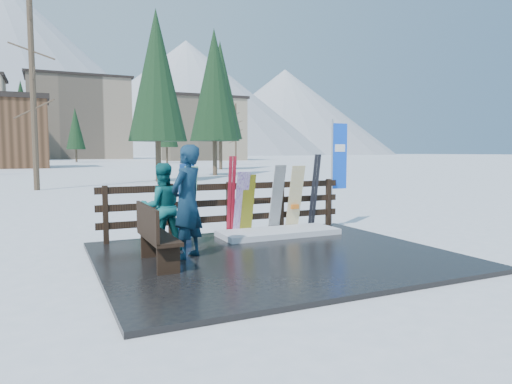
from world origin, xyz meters
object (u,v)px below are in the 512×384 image
snowboard_1 (189,203)px  person_back (162,207)px  bench (154,233)px  rental_flag (338,160)px  person_front (187,202)px  snowboard_5 (295,198)px  snowboard_2 (248,204)px  snowboard_4 (277,199)px  snowboard_3 (241,203)px  snowboard_0 (186,202)px

snowboard_1 → person_back: 1.13m
bench → rental_flag: (5.01, 2.17, 1.09)m
person_front → person_back: bearing=-110.0°
snowboard_5 → rental_flag: (1.36, 0.27, 0.86)m
snowboard_2 → snowboard_4: (0.72, 0.00, 0.10)m
snowboard_4 → person_back: size_ratio=0.97×
bench → snowboard_3: (2.32, 1.90, 0.18)m
snowboard_0 → bench: bearing=-119.4°
snowboard_2 → person_front: bearing=-139.0°
snowboard_1 → snowboard_2: snowboard_1 is taller
bench → snowboard_1: (1.14, 1.90, 0.24)m
snowboard_4 → bench: bearing=-149.1°
bench → person_back: bearing=70.2°
snowboard_2 → snowboard_5: snowboard_5 is taller
snowboard_4 → rental_flag: 2.03m
bench → snowboard_2: 3.12m
snowboard_5 → person_back: bearing=-165.6°
rental_flag → person_front: rental_flag is taller
person_front → snowboard_3: bearing=-175.3°
person_back → snowboard_3: bearing=-156.6°
snowboard_0 → rental_flag: bearing=3.9°
snowboard_5 → rental_flag: rental_flag is taller
snowboard_1 → bench: bearing=-121.0°
snowboard_5 → person_front: bearing=-152.2°
snowboard_1 → snowboard_4: 2.04m
bench → snowboard_0: snowboard_0 is taller
snowboard_3 → snowboard_5: snowboard_5 is taller
snowboard_2 → snowboard_3: (-0.15, 0.00, 0.03)m
snowboard_0 → person_back: size_ratio=0.99×
snowboard_0 → snowboard_2: (1.40, -0.00, -0.13)m
snowboard_2 → rental_flag: rental_flag is taller
bench → snowboard_2: (2.47, 1.90, 0.14)m
snowboard_0 → person_back: bearing=-129.3°
snowboard_0 → snowboard_3: size_ratio=1.12×
snowboard_1 → snowboard_4: (2.04, 0.00, 0.00)m
snowboard_0 → person_front: (-0.43, -1.59, 0.18)m
bench → snowboard_1: 2.23m
snowboard_5 → rental_flag: bearing=11.3°
snowboard_2 → person_back: 2.25m
snowboard_1 → person_front: size_ratio=0.81×
person_back → snowboard_5: bearing=-165.7°
snowboard_0 → snowboard_5: 2.59m
snowboard_2 → rental_flag: bearing=6.1°
person_front → snowboard_1: bearing=-146.4°
snowboard_0 → snowboard_1: size_ratio=1.02×
snowboard_4 → snowboard_5: snowboard_4 is taller
person_back → snowboard_1: bearing=-132.2°
snowboard_5 → person_front: (-3.02, -1.59, 0.21)m
snowboard_2 → snowboard_5: (1.19, 0.00, 0.09)m
snowboard_1 → snowboard_3: snowboard_1 is taller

